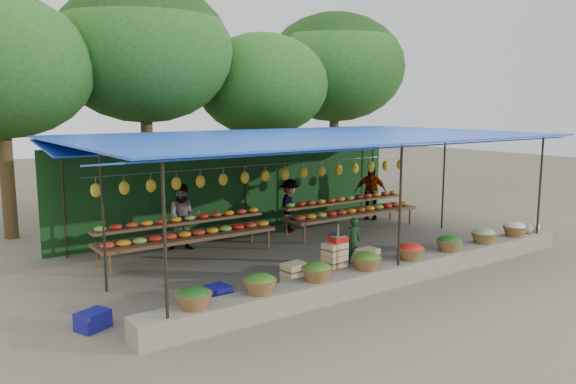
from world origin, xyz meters
TOP-DOWN VIEW (x-y plane):
  - ground at (0.00, 0.00)m, footprint 60.00×60.00m
  - stone_curb at (0.00, -2.75)m, footprint 10.60×0.55m
  - stall_canopy at (-0.00, 0.06)m, footprint 10.80×6.60m
  - produce_baskets at (-0.10, -2.75)m, footprint 8.98×0.58m
  - netting_backdrop at (0.00, 3.15)m, footprint 10.60×0.06m
  - tree_row at (0.50, 6.09)m, footprint 16.51×5.50m
  - fruit_table_left at (-2.49, 1.35)m, footprint 4.21×0.95m
  - fruit_table_right at (2.51, 1.35)m, footprint 4.21×0.95m
  - crate_counter at (-0.84, -1.93)m, footprint 2.38×0.39m
  - weighing_scale at (-0.73, -1.93)m, footprint 0.35×0.35m
  - vendor_seated at (0.31, -1.23)m, footprint 0.43×0.34m
  - customer_left at (-2.27, 2.00)m, footprint 0.96×0.87m
  - customer_mid at (0.97, 2.14)m, footprint 1.10×1.01m
  - customer_right at (4.05, 2.16)m, footprint 1.01×0.97m
  - blue_crate_front at (-5.54, -1.69)m, footprint 0.58×0.51m
  - blue_crate_back at (-3.50, -1.86)m, footprint 0.62×0.48m

SIDE VIEW (x-z plane):
  - ground at x=0.00m, z-range 0.00..0.00m
  - blue_crate_front at x=-5.54m, z-range 0.00..0.29m
  - blue_crate_back at x=-3.50m, z-range 0.00..0.34m
  - stone_curb at x=0.00m, z-range 0.00..0.40m
  - crate_counter at x=-0.84m, z-range -0.07..0.70m
  - vendor_seated at x=0.31m, z-range 0.00..1.04m
  - produce_baskets at x=-0.10m, z-range 0.40..0.73m
  - fruit_table_left at x=-2.49m, z-range 0.14..1.07m
  - fruit_table_right at x=2.51m, z-range 0.14..1.07m
  - customer_mid at x=0.97m, z-range 0.00..1.48m
  - customer_left at x=-2.27m, z-range 0.00..1.63m
  - customer_right at x=4.05m, z-range 0.00..1.69m
  - weighing_scale at x=-0.73m, z-range 0.67..1.04m
  - netting_backdrop at x=0.00m, z-range 0.00..2.50m
  - stall_canopy at x=0.00m, z-range 1.27..4.09m
  - tree_row at x=0.50m, z-range 1.14..8.26m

